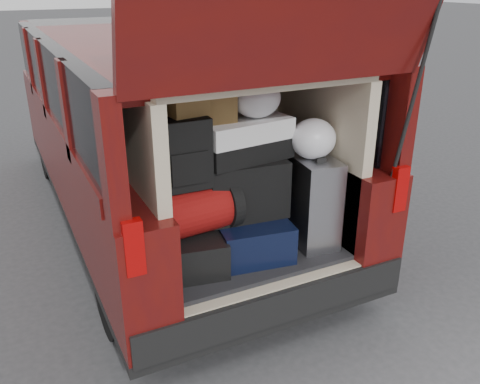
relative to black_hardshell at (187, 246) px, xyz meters
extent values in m
plane|color=#343436|center=(0.40, -0.17, -0.67)|extent=(80.00, 80.00, 0.00)
cylinder|color=black|center=(-0.42, 0.23, -0.35)|extent=(0.24, 0.64, 0.64)
cylinder|color=black|center=(1.22, 0.23, -0.35)|extent=(0.24, 0.64, 0.64)
cylinder|color=black|center=(-0.42, 3.53, -0.35)|extent=(0.24, 0.64, 0.64)
cylinder|color=black|center=(1.22, 3.53, -0.35)|extent=(0.24, 0.64, 0.64)
cube|color=black|center=(0.40, 1.91, -0.41)|extent=(1.90, 4.85, 0.08)
cube|color=#4D0E0F|center=(-0.39, 1.91, 0.03)|extent=(0.33, 4.85, 0.80)
cube|color=#4D0E0F|center=(1.18, 1.91, 0.03)|extent=(0.33, 4.85, 0.80)
cube|color=#4D0E0F|center=(0.40, 1.91, 1.06)|extent=(1.82, 4.46, 0.10)
cube|color=black|center=(-0.48, 1.81, 0.77)|extent=(0.12, 4.25, 0.68)
cube|color=black|center=(1.28, 1.81, 0.77)|extent=(0.12, 4.25, 0.68)
cube|color=black|center=(0.40, -0.46, -0.27)|extent=(1.86, 0.16, 0.22)
cube|color=#990505|center=(-0.46, -0.50, 0.35)|extent=(0.10, 0.06, 0.30)
cube|color=#990505|center=(1.26, -0.50, 0.35)|extent=(0.10, 0.06, 0.30)
cube|color=black|center=(0.40, 0.11, -0.15)|extent=(1.24, 1.05, 0.06)
cube|color=#BDAF91|center=(-0.26, 0.11, 0.46)|extent=(0.08, 1.05, 1.15)
cube|color=#BDAF91|center=(1.06, 0.11, 0.46)|extent=(0.08, 1.05, 1.15)
cube|color=#BDAF91|center=(0.40, 0.66, 0.46)|extent=(1.34, 0.06, 1.15)
cube|color=#BDAF91|center=(0.40, 0.11, 1.06)|extent=(1.34, 1.05, 0.06)
cylinder|color=black|center=(1.24, -0.57, 0.98)|extent=(0.02, 0.90, 0.76)
cube|color=black|center=(0.40, 0.11, -0.39)|extent=(1.24, 1.05, 0.55)
cube|color=black|center=(0.00, 0.00, 0.00)|extent=(0.51, 0.64, 0.23)
cube|color=black|center=(0.43, -0.03, 0.01)|extent=(0.55, 0.64, 0.25)
cube|color=silver|center=(0.87, -0.11, 0.19)|extent=(0.30, 0.44, 0.61)
cube|color=maroon|center=(0.07, -0.04, 0.27)|extent=(0.51, 0.36, 0.31)
cube|color=black|center=(0.41, 0.01, 0.33)|extent=(0.56, 0.37, 0.38)
cube|color=black|center=(-0.01, -0.04, 0.64)|extent=(0.30, 0.18, 0.43)
cube|color=silver|center=(0.42, 0.04, 0.65)|extent=(0.62, 0.37, 0.26)
cube|color=olive|center=(0.04, 0.02, 0.96)|extent=(0.25, 0.21, 0.20)
cube|color=olive|center=(0.25, 0.07, 0.88)|extent=(0.21, 0.18, 0.21)
ellipsoid|color=white|center=(0.51, 0.04, 0.90)|extent=(0.32, 0.30, 0.25)
ellipsoid|color=white|center=(0.86, -0.10, 0.63)|extent=(0.32, 0.30, 0.26)
camera|label=1|loc=(-0.97, -2.72, 1.60)|focal=38.00mm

